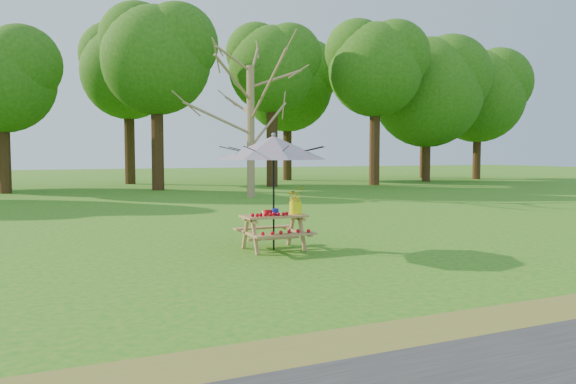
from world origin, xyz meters
name	(u,v)px	position (x,y,z in m)	size (l,w,h in m)	color
ground	(397,270)	(0.00, 0.00, 0.00)	(120.00, 120.00, 0.00)	#237416
drygrass_strip	(543,318)	(0.00, -2.80, 0.00)	(120.00, 1.20, 0.01)	olive
treeline	(143,31)	(0.00, 22.00, 8.00)	(60.00, 12.00, 16.00)	#22590F
bare_tree	(250,10)	(3.00, 14.58, 7.64)	(8.15, 8.15, 12.58)	#937050
picnic_table	(274,233)	(-1.04, 2.54, 0.33)	(1.20, 1.32, 0.67)	#A4734A
patio_umbrella	(274,148)	(-1.04, 2.54, 1.95)	(2.36, 2.36, 2.25)	black
produce_bins	(271,212)	(-1.10, 2.56, 0.72)	(0.25, 0.37, 0.13)	#AD0D12
tomatoes_row	(270,214)	(-1.19, 2.36, 0.71)	(0.77, 0.13, 0.07)	red
flower_bucket	(296,199)	(-0.59, 2.53, 0.95)	(0.34, 0.30, 0.53)	#FBFF0D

